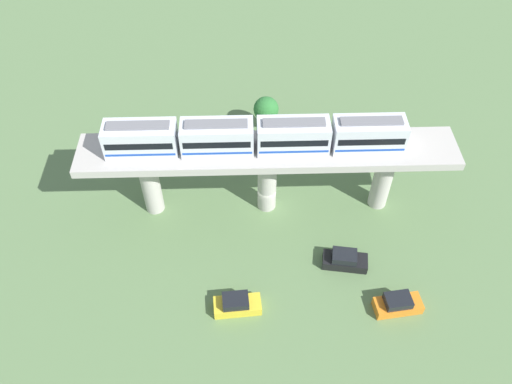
# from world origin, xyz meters

# --- Properties ---
(ground_plane) EXTENTS (120.00, 120.00, 0.00)m
(ground_plane) POSITION_xyz_m (0.00, 0.00, 0.00)
(ground_plane) COLOR #5B7A4C
(viaduct) EXTENTS (5.20, 35.80, 8.20)m
(viaduct) POSITION_xyz_m (0.00, 0.00, 6.36)
(viaduct) COLOR #B7B2AA
(viaduct) RESTS_ON ground
(train) EXTENTS (2.64, 27.45, 3.24)m
(train) POSITION_xyz_m (0.00, 1.18, 9.73)
(train) COLOR silver
(train) RESTS_ON viaduct
(parked_car_yellow) EXTENTS (2.11, 4.32, 1.76)m
(parked_car_yellow) POSITION_xyz_m (-12.08, 3.14, 0.74)
(parked_car_yellow) COLOR yellow
(parked_car_yellow) RESTS_ON ground
(parked_car_orange) EXTENTS (2.30, 4.39, 1.76)m
(parked_car_orange) POSITION_xyz_m (-12.47, -11.12, 0.74)
(parked_car_orange) COLOR orange
(parked_car_orange) RESTS_ON ground
(parked_car_black) EXTENTS (2.44, 4.43, 1.76)m
(parked_car_black) POSITION_xyz_m (-7.65, -7.08, 0.74)
(parked_car_black) COLOR black
(parked_car_black) RESTS_ON ground
(tree_near_viaduct) EXTENTS (2.93, 2.93, 4.80)m
(tree_near_viaduct) POSITION_xyz_m (11.70, -0.39, 3.31)
(tree_near_viaduct) COLOR brown
(tree_near_viaduct) RESTS_ON ground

